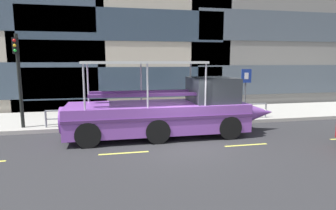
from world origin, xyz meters
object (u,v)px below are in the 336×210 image
Objects in this scene: parking_sign at (246,84)px; pedestrian_near_bow at (220,101)px; traffic_light_pole at (18,72)px; duck_tour_boat at (170,111)px.

pedestrian_near_bow is (-1.52, 0.02, -0.88)m from parking_sign.
traffic_light_pole is 2.80× the size of pedestrian_near_bow.
parking_sign is 1.76m from pedestrian_near_bow.
traffic_light_pole is 10.25m from pedestrian_near_bow.
parking_sign is 5.67m from duck_tour_boat.
duck_tour_boat is (-4.95, -2.62, -0.89)m from parking_sign.
duck_tour_boat is (6.67, -2.14, -1.71)m from traffic_light_pole.
parking_sign reaches higher than pedestrian_near_bow.
duck_tour_boat reaches higher than parking_sign.
traffic_light_pole is at bearing -177.15° from pedestrian_near_bow.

